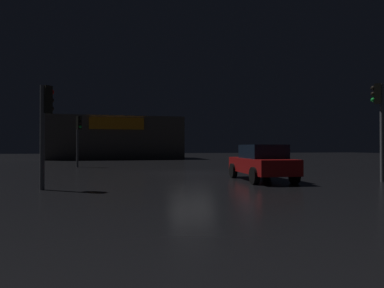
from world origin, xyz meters
TOP-DOWN VIEW (x-y plane):
  - ground_plane at (0.00, 0.00)m, footprint 120.00×120.00m
  - store_building at (-4.15, 24.39)m, footprint 15.96×8.27m
  - traffic_signal_main at (-6.95, 7.24)m, footprint 0.42×0.42m
  - traffic_signal_opposite at (6.84, -6.24)m, footprint 0.43×0.42m
  - traffic_signal_cross_left at (-6.61, -5.83)m, footprint 0.43×0.41m
  - car_near at (2.06, -4.74)m, footprint 2.13×4.41m

SIDE VIEW (x-z plane):
  - ground_plane at x=0.00m, z-range 0.00..0.00m
  - car_near at x=2.06m, z-range 0.02..1.61m
  - traffic_signal_cross_left at x=-6.61m, z-range 0.72..4.35m
  - store_building at x=-4.15m, z-range 0.00..5.18m
  - traffic_signal_main at x=-6.95m, z-range 0.75..4.51m
  - traffic_signal_opposite at x=6.84m, z-range 0.82..5.03m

